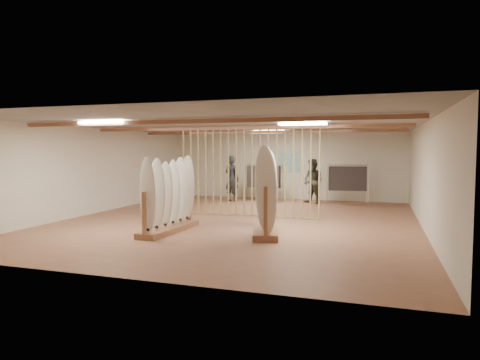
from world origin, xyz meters
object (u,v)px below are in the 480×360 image
(clothing_rack_b, at_px, (347,178))
(shopper_b, at_px, (313,178))
(rack_left, at_px, (169,207))
(shopper_a, at_px, (232,176))
(rack_right, at_px, (267,205))
(clothing_rack_a, at_px, (264,177))

(clothing_rack_b, height_order, shopper_b, shopper_b)
(rack_left, height_order, shopper_a, shopper_a)
(rack_right, relative_size, clothing_rack_a, 1.47)
(clothing_rack_a, height_order, clothing_rack_b, clothing_rack_b)
(rack_right, height_order, shopper_b, rack_right)
(clothing_rack_b, bearing_deg, rack_right, -112.86)
(rack_left, distance_m, clothing_rack_a, 6.97)
(rack_right, relative_size, shopper_b, 1.16)
(clothing_rack_a, relative_size, shopper_b, 0.79)
(shopper_a, xyz_separation_m, shopper_b, (3.24, 0.27, -0.06))
(clothing_rack_a, xyz_separation_m, shopper_a, (-1.25, -0.30, 0.03))
(rack_right, height_order, clothing_rack_a, rack_right)
(shopper_b, bearing_deg, clothing_rack_b, 20.76)
(rack_left, height_order, rack_right, rack_right)
(clothing_rack_a, bearing_deg, shopper_a, -156.15)
(rack_right, xyz_separation_m, clothing_rack_b, (1.52, 6.08, 0.31))
(rack_right, xyz_separation_m, clothing_rack_a, (-1.78, 6.38, 0.30))
(clothing_rack_a, bearing_deg, shopper_b, 9.84)
(clothing_rack_a, bearing_deg, rack_right, -63.92)
(clothing_rack_a, relative_size, shopper_a, 0.74)
(clothing_rack_b, height_order, shopper_a, shopper_a)
(rack_left, relative_size, shopper_a, 1.13)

